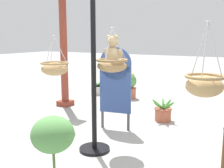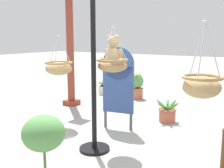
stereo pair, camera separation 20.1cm
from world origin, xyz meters
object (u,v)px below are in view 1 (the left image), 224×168
at_px(hanging_basket_with_teddy, 112,65).
at_px(greenhouse_pillar_left, 64,47).
at_px(hanging_basket_left_high, 55,68).
at_px(potted_plant_fern_front, 97,89).
at_px(potted_plant_tall_leafy, 54,168).
at_px(display_pole_central, 94,97).
at_px(hanging_basket_right_low, 204,85).
at_px(display_sign_board, 115,81).
at_px(teddy_bear, 113,52).
at_px(potted_plant_bushy_green, 163,112).
at_px(potted_plant_trailing_ivy, 130,86).

bearing_deg(hanging_basket_with_teddy, greenhouse_pillar_left, 144.16).
height_order(hanging_basket_left_high, potted_plant_fern_front, hanging_basket_left_high).
distance_m(hanging_basket_left_high, potted_plant_tall_leafy, 2.77).
bearing_deg(hanging_basket_with_teddy, hanging_basket_left_high, 165.62).
distance_m(potted_plant_fern_front, potted_plant_tall_leafy, 5.39).
distance_m(display_pole_central, potted_plant_tall_leafy, 1.57).
bearing_deg(hanging_basket_right_low, hanging_basket_with_teddy, 166.22).
relative_size(hanging_basket_with_teddy, display_sign_board, 0.44).
height_order(hanging_basket_right_low, potted_plant_fern_front, hanging_basket_right_low).
bearing_deg(potted_plant_fern_front, hanging_basket_left_high, -73.26).
bearing_deg(teddy_bear, hanging_basket_right_low, -14.64).
bearing_deg(hanging_basket_right_low, potted_plant_bushy_green, 119.55).
bearing_deg(potted_plant_bushy_green, teddy_bear, -99.76).
xyz_separation_m(potted_plant_fern_front, display_sign_board, (1.85, -2.32, 0.71)).
bearing_deg(potted_plant_tall_leafy, potted_plant_trailing_ivy, 107.88).
xyz_separation_m(hanging_basket_with_teddy, hanging_basket_left_high, (-1.38, 0.35, -0.16)).
bearing_deg(hanging_basket_with_teddy, potted_plant_tall_leafy, -77.07).
distance_m(teddy_bear, potted_plant_fern_front, 3.92).
bearing_deg(hanging_basket_right_low, teddy_bear, 165.36).
bearing_deg(greenhouse_pillar_left, hanging_basket_with_teddy, -35.84).
distance_m(display_pole_central, hanging_basket_right_low, 1.52).
relative_size(hanging_basket_left_high, display_sign_board, 0.49).
relative_size(display_pole_central, hanging_basket_left_high, 3.53).
bearing_deg(display_pole_central, hanging_basket_left_high, 153.86).
relative_size(potted_plant_trailing_ivy, display_sign_board, 0.48).
height_order(hanging_basket_with_teddy, potted_plant_fern_front, hanging_basket_with_teddy).
height_order(teddy_bear, potted_plant_fern_front, teddy_bear).
distance_m(hanging_basket_right_low, potted_plant_tall_leafy, 1.77).
bearing_deg(potted_plant_trailing_ivy, display_sign_board, -70.90).
relative_size(hanging_basket_left_high, potted_plant_tall_leafy, 0.73).
relative_size(hanging_basket_with_teddy, potted_plant_bushy_green, 1.29).
relative_size(hanging_basket_left_high, hanging_basket_right_low, 0.88).
relative_size(potted_plant_fern_front, potted_plant_tall_leafy, 0.41).
height_order(potted_plant_tall_leafy, potted_plant_trailing_ivy, potted_plant_tall_leafy).
xyz_separation_m(display_pole_central, hanging_basket_left_high, (-1.23, 0.60, 0.27)).
bearing_deg(potted_plant_trailing_ivy, potted_plant_fern_front, 179.57).
xyz_separation_m(potted_plant_fern_front, potted_plant_tall_leafy, (2.57, -4.73, 0.37)).
distance_m(teddy_bear, hanging_basket_left_high, 1.46).
height_order(display_pole_central, hanging_basket_with_teddy, display_pole_central).
bearing_deg(teddy_bear, potted_plant_bushy_green, 80.24).
height_order(display_pole_central, potted_plant_trailing_ivy, display_pole_central).
height_order(hanging_basket_with_teddy, hanging_basket_left_high, hanging_basket_with_teddy).
distance_m(potted_plant_tall_leafy, potted_plant_trailing_ivy, 4.96).
relative_size(greenhouse_pillar_left, display_sign_board, 1.97).
height_order(hanging_basket_right_low, greenhouse_pillar_left, greenhouse_pillar_left).
relative_size(potted_plant_fern_front, potted_plant_bushy_green, 0.81).
height_order(hanging_basket_right_low, display_sign_board, hanging_basket_right_low).
bearing_deg(greenhouse_pillar_left, potted_plant_fern_front, 91.05).
relative_size(potted_plant_bushy_green, potted_plant_trailing_ivy, 0.71).
bearing_deg(display_sign_board, potted_plant_trailing_ivy, 109.10).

